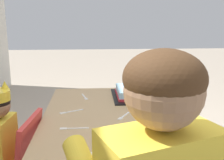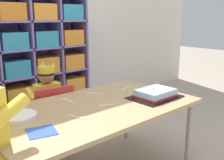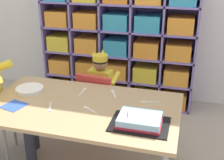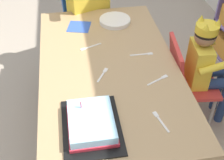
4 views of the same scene
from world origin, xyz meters
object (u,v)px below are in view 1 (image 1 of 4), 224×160
Objects in this scene: fork_near_cake_tray at (140,138)px; fork_by_napkin at (85,97)px; fork_scattered_mid_table at (123,116)px; fork_beside_plate_stack at (70,112)px; fork_at_table_front_edge at (72,128)px; birthday_cake_on_tray at (133,93)px; activity_table at (116,129)px.

fork_by_napkin is at bearing -90.03° from fork_near_cake_tray.
fork_beside_plate_stack is at bearing 102.86° from fork_scattered_mid_table.
fork_beside_plate_stack is at bearing 151.11° from fork_by_napkin.
fork_at_table_front_edge is 0.25m from fork_beside_plate_stack.
birthday_cake_on_tray reaches higher than fork_by_napkin.
fork_at_table_front_edge is 0.34m from fork_near_cake_tray.
fork_scattered_mid_table reaches higher than activity_table.
fork_scattered_mid_table is at bearing 164.42° from birthday_cake_on_tray.
fork_near_cake_tray is at bearing 174.87° from birthday_cake_on_tray.
fork_by_napkin is at bearing 49.45° from fork_beside_plate_stack.
fork_at_table_front_edge and fork_scattered_mid_table have the same top height.
fork_near_cake_tray is (-0.28, -0.05, 0.00)m from fork_scattered_mid_table.
fork_beside_plate_stack is (0.17, 0.26, 0.04)m from activity_table.
birthday_cake_on_tray is at bearing -117.01° from fork_near_cake_tray.
birthday_cake_on_tray is (0.46, -0.15, 0.07)m from activity_table.
activity_table is 0.10m from fork_scattered_mid_table.
fork_by_napkin is (0.54, -0.05, -0.00)m from fork_at_table_front_edge.
birthday_cake_on_tray reaches higher than activity_table.
fork_near_cake_tray and fork_beside_plate_stack have the same top height.
fork_beside_plate_stack is (0.25, 0.03, 0.00)m from fork_at_table_front_edge.
fork_near_cake_tray is 0.52m from fork_beside_plate_stack.
fork_scattered_mid_table is 0.32m from fork_beside_plate_stack.
fork_near_cake_tray is at bearing -73.43° from fork_beside_plate_stack.
fork_scattered_mid_table is 0.86× the size of fork_by_napkin.
birthday_cake_on_tray is 2.62× the size of fork_at_table_front_edge.
fork_at_table_front_edge is at bearing 144.63° from birthday_cake_on_tray.
birthday_cake_on_tray is at bearing 55.41° from fork_at_table_front_edge.
birthday_cake_on_tray is at bearing 8.94° from fork_beside_plate_stack.
fork_by_napkin is (0.39, 0.22, -0.00)m from fork_scattered_mid_table.
fork_at_table_front_edge and fork_beside_plate_stack have the same top height.
fork_scattered_mid_table is 0.45m from fork_by_napkin.
fork_at_table_front_edge is 1.05× the size of fork_beside_plate_stack.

